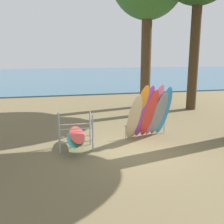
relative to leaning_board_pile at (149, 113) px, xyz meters
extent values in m
plane|color=brown|center=(-0.66, -1.13, -1.01)|extent=(80.00, 80.00, 0.00)
cube|color=#38607A|center=(-0.66, 29.11, -0.96)|extent=(80.00, 36.00, 0.10)
cylinder|color=#4C3823|center=(2.04, 6.05, 2.12)|extent=(0.61, 0.61, 6.25)
cylinder|color=#42301E|center=(4.41, 4.65, 2.48)|extent=(0.56, 0.56, 6.98)
ellipsoid|color=#C6B289|center=(-0.66, -0.19, -0.08)|extent=(0.65, 0.89, 1.84)
ellipsoid|color=orange|center=(-0.44, -0.13, 0.08)|extent=(0.72, 1.12, 2.17)
ellipsoid|color=purple|center=(-0.22, -0.07, 0.06)|extent=(0.79, 1.10, 2.14)
ellipsoid|color=red|center=(0.00, 0.00, -0.02)|extent=(0.72, 1.02, 1.97)
ellipsoid|color=pink|center=(0.22, 0.06, 0.07)|extent=(0.72, 1.05, 2.15)
ellipsoid|color=gray|center=(0.45, 0.12, -0.08)|extent=(0.68, 0.99, 1.86)
ellipsoid|color=#2D8ED1|center=(0.67, 0.18, 0.01)|extent=(0.64, 0.91, 2.03)
cylinder|color=#9EA0A5|center=(-0.88, 0.14, -0.73)|extent=(0.04, 0.04, 0.55)
cylinder|color=#9EA0A5|center=(0.88, 0.52, -0.73)|extent=(0.04, 0.04, 0.55)
cylinder|color=#9EA0A5|center=(0.00, 0.33, -0.46)|extent=(1.93, 0.45, 0.04)
cylinder|color=#9EA0A5|center=(-3.42, -0.81, -0.38)|extent=(0.05, 0.05, 1.25)
cylinder|color=#9EA0A5|center=(-2.32, -0.81, -0.38)|extent=(0.05, 0.05, 1.25)
cylinder|color=#9EA0A5|center=(-3.42, -0.21, -0.38)|extent=(0.05, 0.05, 1.25)
cylinder|color=#9EA0A5|center=(-2.32, -0.21, -0.38)|extent=(0.05, 0.05, 1.25)
cylinder|color=#9EA0A5|center=(-2.87, -0.81, -0.66)|extent=(1.10, 0.04, 0.04)
cylinder|color=#9EA0A5|center=(-2.87, -0.81, -0.21)|extent=(1.10, 0.04, 0.04)
cylinder|color=#9EA0A5|center=(-2.87, -0.21, -0.66)|extent=(1.10, 0.04, 0.04)
cylinder|color=#9EA0A5|center=(-2.87, -0.21, -0.21)|extent=(1.10, 0.04, 0.04)
ellipsoid|color=#38B2AD|center=(-2.92, -0.51, -0.61)|extent=(0.63, 2.13, 0.06)
ellipsoid|color=#339E56|center=(-2.83, -0.51, -0.55)|extent=(0.58, 2.12, 0.06)
ellipsoid|color=red|center=(-2.82, -0.51, -0.49)|extent=(0.54, 2.11, 0.06)
camera|label=1|loc=(-3.64, -9.32, 2.26)|focal=42.68mm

